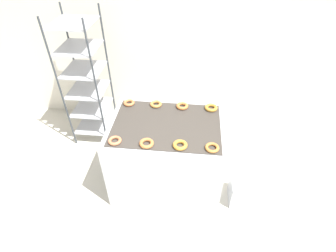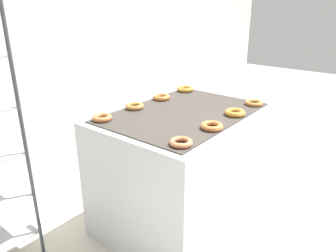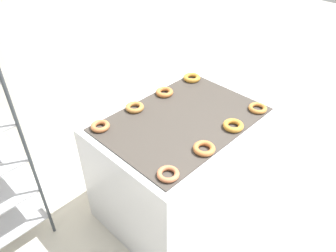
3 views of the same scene
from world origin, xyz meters
The scene contains 13 objects.
ground_plane centered at (0.00, 0.00, 0.00)m, with size 14.00×14.00×0.00m, color beige.
wall_back centered at (0.00, 2.12, 1.40)m, with size 8.00×0.05×2.80m.
fryer_machine centered at (0.00, 0.72, 0.47)m, with size 1.29×0.94×0.95m.
baking_rack_cart centered at (-1.21, 1.55, 0.96)m, with size 0.52×0.58×1.89m.
glaze_bin centered at (0.95, 0.50, 0.16)m, with size 0.32×0.30×0.33m.
donut_near_left centered at (-0.49, 0.39, 0.97)m, with size 0.14×0.14×0.03m, color #BA6B44.
donut_near_midleft centered at (-0.17, 0.38, 0.97)m, with size 0.15×0.15×0.04m, color #B86B36.
donut_near_midright centered at (0.17, 0.39, 0.97)m, with size 0.15×0.15×0.04m, color #BC7F2E.
donut_near_right centered at (0.49, 0.38, 0.97)m, with size 0.14×0.14×0.03m, color #B26F32.
donut_far_left centered at (-0.50, 1.06, 0.97)m, with size 0.14×0.14×0.04m, color #B4683A.
donut_far_midleft centered at (-0.17, 1.07, 0.97)m, with size 0.14×0.14×0.04m, color #AE7237.
donut_far_midright centered at (0.15, 1.06, 0.97)m, with size 0.14×0.14×0.04m, color #BA6A33.
donut_far_right centered at (0.49, 1.06, 0.97)m, with size 0.15×0.15×0.04m, color #BB7F2D.
Camera 1 is at (0.25, -1.50, 2.79)m, focal length 28.00 mm.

